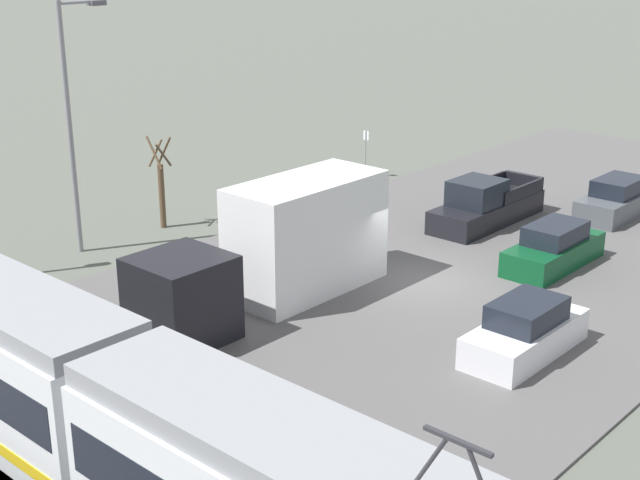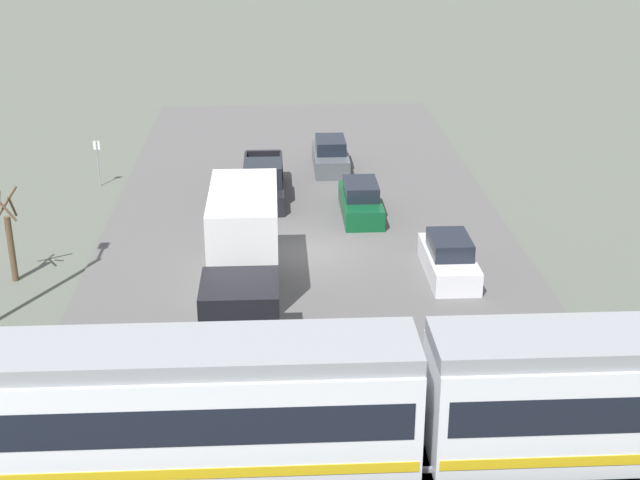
% 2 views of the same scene
% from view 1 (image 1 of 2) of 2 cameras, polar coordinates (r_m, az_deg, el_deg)
% --- Properties ---
extents(ground_plane, '(320.00, 320.00, 0.00)m').
position_cam_1_polar(ground_plane, '(30.37, 6.68, -2.76)').
color(ground_plane, '#565B51').
extents(road_surface, '(17.71, 51.51, 0.08)m').
position_cam_1_polar(road_surface, '(30.36, 6.68, -2.69)').
color(road_surface, '#565454').
rests_on(road_surface, ground).
extents(rail_bed, '(62.61, 4.40, 0.22)m').
position_cam_1_polar(rail_bed, '(21.61, -16.30, -12.97)').
color(rail_bed, '#5B5954').
rests_on(rail_bed, ground).
extents(light_rail_tram, '(32.03, 2.58, 4.66)m').
position_cam_1_polar(light_rail_tram, '(18.97, -12.88, -11.30)').
color(light_rail_tram, white).
rests_on(light_rail_tram, ground).
extents(box_truck, '(2.48, 9.23, 3.72)m').
position_cam_1_polar(box_truck, '(28.08, -2.62, -0.58)').
color(box_truck, black).
rests_on(box_truck, ground).
extents(pickup_truck, '(1.92, 5.88, 1.94)m').
position_cam_1_polar(pickup_truck, '(36.51, 10.55, 2.17)').
color(pickup_truck, black).
rests_on(pickup_truck, ground).
extents(sedan_car_0, '(1.71, 4.52, 1.56)m').
position_cam_1_polar(sedan_car_0, '(32.33, 14.74, -0.54)').
color(sedan_car_0, '#0C4723').
rests_on(sedan_car_0, ground).
extents(sedan_car_1, '(1.73, 4.25, 1.58)m').
position_cam_1_polar(sedan_car_1, '(25.52, 13.01, -5.75)').
color(sedan_car_1, silver).
rests_on(sedan_car_1, ground).
extents(sedan_car_2, '(1.76, 4.47, 1.60)m').
position_cam_1_polar(sedan_car_2, '(38.90, 18.48, 2.43)').
color(sedan_car_2, '#4C5156').
rests_on(sedan_car_2, ground).
extents(street_tree, '(0.90, 0.75, 3.73)m').
position_cam_1_polar(street_tree, '(35.91, -10.12, 3.38)').
color(street_tree, brown).
rests_on(street_tree, ground).
extents(street_lamp_near_crossing, '(0.36, 1.95, 9.07)m').
position_cam_1_polar(street_lamp_near_crossing, '(33.10, -15.55, 7.85)').
color(street_lamp_near_crossing, gray).
rests_on(street_lamp_near_crossing, ground).
extents(no_parking_sign, '(0.32, 0.08, 2.32)m').
position_cam_1_polar(no_parking_sign, '(42.81, 2.94, 5.80)').
color(no_parking_sign, gray).
rests_on(no_parking_sign, ground).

